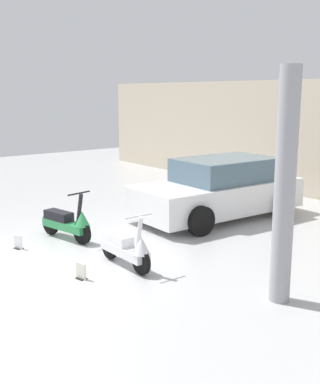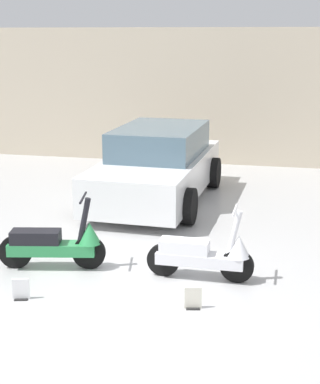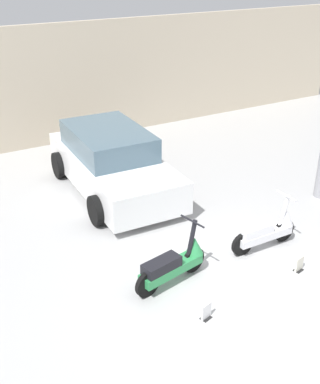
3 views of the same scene
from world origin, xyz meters
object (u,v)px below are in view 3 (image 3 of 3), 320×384
Objects in this scene: scooter_front_right at (267,230)px; placard_near_right_scooter at (299,265)px; placard_near_left_scooter at (206,312)px; car_rear_left at (112,162)px; scooter_front_left at (174,263)px.

placard_near_right_scooter is (-0.01, -0.86, -0.23)m from scooter_front_right.
car_rear_left is at bearing 82.12° from placard_near_left_scooter.
scooter_front_right is 2.32m from placard_near_left_scooter.
placard_near_left_scooter is at bearing -5.54° from car_rear_left.
scooter_front_right is (2.00, 0.06, -0.01)m from scooter_front_left.
scooter_front_left is at bearing 158.03° from placard_near_right_scooter.
car_rear_left is 15.88× the size of placard_near_right_scooter.
scooter_front_right is 5.35× the size of placard_near_right_scooter.
scooter_front_left is at bearing -6.80° from car_rear_left.
placard_near_right_scooter is at bearing -89.84° from scooter_front_right.
placard_near_left_scooter is (-2.05, -1.06, -0.23)m from scooter_front_right.
car_rear_left is 15.88× the size of placard_near_left_scooter.
scooter_front_right reaches higher than placard_near_right_scooter.
scooter_front_right is 5.35× the size of placard_near_left_scooter.
scooter_front_left is at bearing -177.75° from scooter_front_right.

